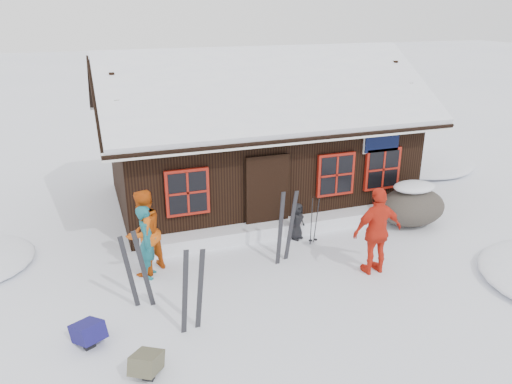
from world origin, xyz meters
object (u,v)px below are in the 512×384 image
backpack_blue (89,335)px  backpack_olive (147,366)px  skier_orange_right (377,231)px  ski_pair_left (193,292)px  skier_teal (147,242)px  skier_orange_left (144,233)px  ski_poles (314,222)px  boulder (412,206)px  skier_crouched (297,221)px

backpack_blue → backpack_olive: (0.83, -1.12, -0.01)m
skier_orange_right → ski_pair_left: bearing=8.9°
skier_teal → skier_orange_left: (-0.05, 0.17, 0.13)m
backpack_blue → skier_teal: bearing=28.9°
skier_teal → ski_poles: skier_teal is taller
skier_orange_right → backpack_olive: bearing=16.7°
skier_teal → boulder: 6.92m
skier_crouched → backpack_blue: (-5.03, -2.56, -0.32)m
skier_orange_left → backpack_blue: (-1.28, -2.12, -0.79)m
skier_crouched → ski_pair_left: size_ratio=0.58×
skier_teal → skier_crouched: bearing=-63.0°
ski_pair_left → backpack_blue: 1.91m
ski_pair_left → ski_poles: ski_pair_left is taller
ski_pair_left → backpack_olive: bearing=-137.2°
skier_teal → boulder: skier_teal is taller
ski_pair_left → skier_crouched: bearing=40.3°
skier_orange_left → ski_pair_left: skier_orange_left is taller
skier_crouched → backpack_olive: (-4.20, -3.68, -0.33)m
skier_orange_right → ski_poles: bearing=-70.1°
skier_teal → backpack_olive: (-0.49, -3.07, -0.67)m
skier_teal → boulder: (6.91, 0.40, -0.28)m
skier_orange_left → skier_orange_right: size_ratio=0.97×
backpack_blue → skier_crouched: bearing=0.0°
skier_crouched → ski_pair_left: ski_pair_left is taller
skier_teal → ski_poles: 4.00m
ski_poles → backpack_blue: size_ratio=2.12×
backpack_olive → skier_orange_right: bearing=48.5°
ski_pair_left → ski_poles: size_ratio=1.36×
skier_orange_left → backpack_olive: skier_orange_left is taller
skier_orange_right → skier_crouched: skier_orange_right is taller
skier_teal → ski_pair_left: bearing=-150.0°
skier_teal → backpack_olive: bearing=-171.4°
skier_orange_left → backpack_olive: (-0.45, -3.24, -0.80)m
skier_orange_right → skier_teal: bearing=-18.2°
backpack_blue → ski_poles: bearing=-4.4°
skier_orange_left → backpack_blue: 2.60m
ski_pair_left → backpack_blue: ski_pair_left is taller
backpack_blue → backpack_olive: backpack_blue is taller
skier_orange_right → skier_crouched: (-0.92, 2.07, -0.50)m
ski_pair_left → backpack_olive: (-0.96, -0.90, -0.62)m
backpack_olive → skier_teal: bearing=112.0°
boulder → backpack_olive: 8.18m
ski_pair_left → backpack_blue: size_ratio=2.88×
ski_pair_left → ski_poles: bearing=34.2°
ski_poles → backpack_olive: 5.59m
ski_pair_left → skier_teal: bearing=102.0°
ski_pair_left → boulder: bearing=21.5°
skier_teal → backpack_olive: 3.18m
skier_teal → ski_pair_left: 2.22m
ski_poles → skier_orange_right: bearing=-69.3°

